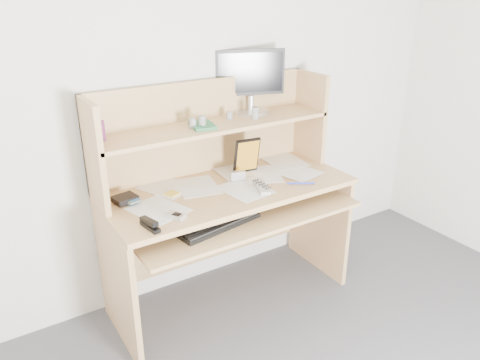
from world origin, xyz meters
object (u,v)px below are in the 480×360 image
desk (222,191)px  game_case (247,156)px  keyboard (217,222)px  tv_remote (262,187)px  monitor (250,79)px

desk → game_case: desk is taller
game_case → keyboard: bearing=-134.2°
tv_remote → desk: bearing=145.4°
desk → game_case: 0.26m
desk → tv_remote: bearing=-56.3°
desk → keyboard: bearing=-124.8°
keyboard → tv_remote: bearing=2.6°
keyboard → game_case: game_case is taller
monitor → game_case: bearing=-108.9°
keyboard → monitor: size_ratio=1.17×
game_case → monitor: size_ratio=0.52×
tv_remote → game_case: size_ratio=0.92×
keyboard → monitor: monitor is taller
tv_remote → monitor: bearing=88.3°
desk → monitor: monitor is taller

